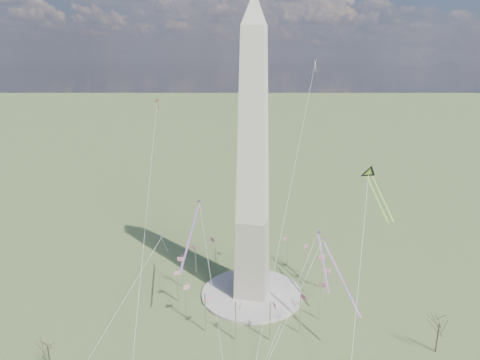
# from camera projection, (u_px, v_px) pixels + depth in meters

# --- Properties ---
(ground) EXTENTS (2000.00, 2000.00, 0.00)m
(ground) POSITION_uv_depth(u_px,v_px,m) (252.00, 295.00, 152.87)
(ground) COLOR #4B6532
(ground) RESTS_ON ground
(plaza) EXTENTS (36.00, 36.00, 0.80)m
(plaza) POSITION_uv_depth(u_px,v_px,m) (252.00, 294.00, 152.76)
(plaza) COLOR beige
(plaza) RESTS_ON ground
(washington_monument) EXTENTS (15.56, 15.56, 100.00)m
(washington_monument) POSITION_uv_depth(u_px,v_px,m) (253.00, 165.00, 139.54)
(washington_monument) COLOR #A8998D
(washington_monument) RESTS_ON plaza
(flagpole_ring) EXTENTS (54.40, 54.40, 13.00)m
(flagpole_ring) POSITION_uv_depth(u_px,v_px,m) (252.00, 276.00, 150.85)
(flagpole_ring) COLOR silver
(flagpole_ring) RESTS_ON ground
(tree_near) EXTENTS (7.87, 7.87, 13.77)m
(tree_near) POSITION_uv_depth(u_px,v_px,m) (440.00, 322.00, 120.62)
(tree_near) COLOR #473A2B
(tree_near) RESTS_ON ground
(tree_far) EXTENTS (5.35, 5.35, 9.36)m
(tree_far) POSITION_uv_depth(u_px,v_px,m) (48.00, 346.00, 115.58)
(tree_far) COLOR #473A2B
(tree_far) RESTS_ON ground
(kite_delta_black) EXTENTS (10.93, 17.32, 14.31)m
(kite_delta_black) POSITION_uv_depth(u_px,v_px,m) (370.00, 176.00, 139.63)
(kite_delta_black) COLOR black
(kite_delta_black) RESTS_ON ground
(kite_diamond_purple) EXTENTS (1.87, 2.84, 8.59)m
(kite_diamond_purple) POSITION_uv_depth(u_px,v_px,m) (164.00, 237.00, 152.73)
(kite_diamond_purple) COLOR #381768
(kite_diamond_purple) RESTS_ON ground
(kite_streamer_left) EXTENTS (12.72, 19.63, 15.26)m
(kite_streamer_left) POSITION_uv_depth(u_px,v_px,m) (335.00, 265.00, 125.91)
(kite_streamer_left) COLOR #FA273E
(kite_streamer_left) RESTS_ON ground
(kite_streamer_mid) EXTENTS (2.23, 23.26, 15.96)m
(kite_streamer_mid) POSITION_uv_depth(u_px,v_px,m) (193.00, 225.00, 138.32)
(kite_streamer_mid) COLOR #FA273E
(kite_streamer_mid) RESTS_ON ground
(kite_streamer_right) EXTENTS (6.09, 19.79, 13.81)m
(kite_streamer_right) POSITION_uv_depth(u_px,v_px,m) (322.00, 253.00, 148.05)
(kite_streamer_right) COLOR #FA273E
(kite_streamer_right) RESTS_ON ground
(kite_small_red) EXTENTS (1.29, 1.95, 4.22)m
(kite_small_red) POSITION_uv_depth(u_px,v_px,m) (157.00, 102.00, 171.76)
(kite_small_red) COLOR red
(kite_small_red) RESTS_ON ground
(kite_small_white) EXTENTS (1.29, 2.12, 4.88)m
(kite_small_white) POSITION_uv_depth(u_px,v_px,m) (316.00, 62.00, 165.21)
(kite_small_white) COLOR white
(kite_small_white) RESTS_ON ground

